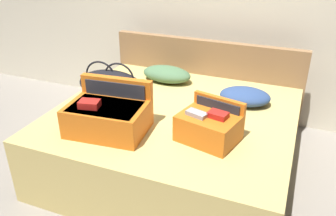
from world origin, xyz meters
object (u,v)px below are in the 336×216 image
at_px(bed, 174,140).
at_px(pillow_center_head, 167,74).
at_px(hard_case_medium, 209,126).
at_px(duffel_bag, 110,84).
at_px(hard_case_large, 108,115).
at_px(pillow_near_headboard, 245,96).

distance_m(bed, pillow_center_head, 0.77).
relative_size(hard_case_medium, duffel_bag, 0.76).
xyz_separation_m(bed, hard_case_medium, (0.39, -0.32, 0.39)).
relative_size(bed, hard_case_medium, 4.16).
distance_m(hard_case_large, pillow_center_head, 1.08).
height_order(bed, hard_case_large, hard_case_large).
height_order(hard_case_large, pillow_near_headboard, hard_case_large).
distance_m(hard_case_medium, duffel_bag, 1.09).
bearing_deg(duffel_bag, pillow_center_head, 59.77).
bearing_deg(pillow_near_headboard, bed, -143.64).
bearing_deg(duffel_bag, hard_case_large, -61.36).
bearing_deg(duffel_bag, pillow_near_headboard, 16.19).
xyz_separation_m(duffel_bag, pillow_center_head, (0.32, 0.55, -0.06)).
height_order(hard_case_large, hard_case_medium, hard_case_large).
bearing_deg(hard_case_medium, duffel_bag, 173.87).
height_order(bed, pillow_near_headboard, pillow_near_headboard).
distance_m(bed, hard_case_medium, 0.64).
bearing_deg(hard_case_large, pillow_near_headboard, 39.29).
xyz_separation_m(hard_case_large, pillow_near_headboard, (0.87, 0.86, -0.06)).
relative_size(hard_case_medium, pillow_center_head, 0.94).
xyz_separation_m(hard_case_medium, pillow_near_headboard, (0.13, 0.70, -0.05)).
bearing_deg(duffel_bag, hard_case_medium, -19.53).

